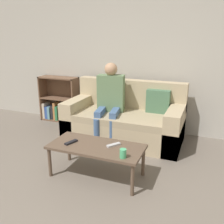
{
  "coord_description": "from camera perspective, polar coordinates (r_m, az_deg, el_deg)",
  "views": [
    {
      "loc": [
        1.24,
        -1.37,
        1.63
      ],
      "look_at": [
        0.06,
        1.6,
        0.63
      ],
      "focal_mm": 40.0,
      "sensor_mm": 36.0,
      "label": 1
    }
  ],
  "objects": [
    {
      "name": "tv_remote_0",
      "position": [
        3.02,
        -9.31,
        -6.83
      ],
      "size": [
        0.1,
        0.18,
        0.02
      ],
      "rotation": [
        0.0,
        0.0,
        -0.34
      ],
      "color": "black",
      "rests_on": "coffee_table"
    },
    {
      "name": "couch",
      "position": [
        4.0,
        2.94,
        -2.01
      ],
      "size": [
        1.83,
        0.89,
        0.92
      ],
      "color": "tan",
      "rests_on": "ground_plane"
    },
    {
      "name": "bookshelf",
      "position": [
        5.0,
        -11.81,
        1.69
      ],
      "size": [
        0.75,
        0.28,
        0.86
      ],
      "color": "brown",
      "rests_on": "ground_plane"
    },
    {
      "name": "coffee_table",
      "position": [
        2.94,
        -3.59,
        -8.34
      ],
      "size": [
        1.1,
        0.51,
        0.39
      ],
      "color": "brown",
      "rests_on": "ground_plane"
    },
    {
      "name": "wall_back",
      "position": [
        4.35,
        5.27,
        12.92
      ],
      "size": [
        12.0,
        0.06,
        2.6
      ],
      "color": "#B7B2A8",
      "rests_on": "ground_plane"
    },
    {
      "name": "cup_near",
      "position": [
        2.63,
        2.53,
        -9.43
      ],
      "size": [
        0.07,
        0.07,
        0.1
      ],
      "color": "#4CB77A",
      "rests_on": "coffee_table"
    },
    {
      "name": "tv_remote_1",
      "position": [
        2.91,
        0.37,
        -7.54
      ],
      "size": [
        0.14,
        0.17,
        0.02
      ],
      "rotation": [
        0.0,
        0.0,
        -0.62
      ],
      "color": "#B7B7BC",
      "rests_on": "coffee_table"
    },
    {
      "name": "person_adult",
      "position": [
        3.89,
        -0.47,
        3.6
      ],
      "size": [
        0.46,
        0.67,
        1.22
      ],
      "rotation": [
        0.0,
        0.0,
        0.17
      ],
      "color": "#476693",
      "rests_on": "ground_plane"
    }
  ]
}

